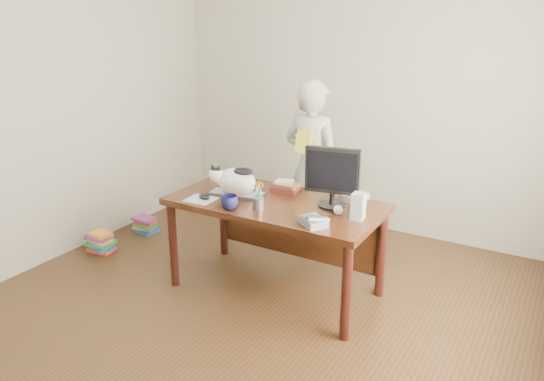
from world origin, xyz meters
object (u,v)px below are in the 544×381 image
(book_pile_a, at_px, (101,242))
(calculator, at_px, (355,197))
(keyboard, at_px, (237,194))
(phone, at_px, (314,221))
(book_pile_b, at_px, (145,225))
(speaker, at_px, (358,206))
(baseball, at_px, (338,210))
(monitor, at_px, (332,174))
(coffee_mug, at_px, (229,202))
(pen_cup, at_px, (258,202))
(mouse, at_px, (204,197))
(desk, at_px, (280,216))
(cat, at_px, (235,180))
(book_stack, at_px, (286,186))
(person, at_px, (312,167))

(book_pile_a, bearing_deg, calculator, 13.01)
(keyboard, relative_size, calculator, 2.22)
(phone, xyz_separation_m, book_pile_b, (-2.18, 0.63, -0.71))
(speaker, height_order, calculator, speaker)
(baseball, bearing_deg, book_pile_a, -175.22)
(monitor, relative_size, book_pile_b, 1.74)
(calculator, bearing_deg, coffee_mug, -130.27)
(book_pile_b, bearing_deg, book_pile_a, -93.13)
(pen_cup, distance_m, book_pile_a, 1.87)
(monitor, distance_m, calculator, 0.34)
(keyboard, xyz_separation_m, phone, (0.78, -0.24, 0.02))
(mouse, xyz_separation_m, phone, (0.94, -0.04, 0.01))
(desk, height_order, keyboard, keyboard)
(monitor, distance_m, pen_cup, 0.57)
(cat, bearing_deg, speaker, -10.01)
(calculator, relative_size, book_pile_a, 0.77)
(desk, bearing_deg, coffee_mug, -118.02)
(monitor, distance_m, speaker, 0.32)
(calculator, bearing_deg, book_stack, -164.94)
(keyboard, bearing_deg, baseball, -9.00)
(cat, distance_m, baseball, 0.86)
(baseball, distance_m, book_pile_b, 2.38)
(desk, xyz_separation_m, person, (-0.12, 0.79, 0.18))
(coffee_mug, relative_size, speaker, 0.68)
(mouse, xyz_separation_m, speaker, (1.16, 0.22, 0.07))
(desk, bearing_deg, pen_cup, -94.17)
(person, bearing_deg, desk, 106.76)
(keyboard, height_order, cat, cat)
(keyboard, xyz_separation_m, calculator, (0.84, 0.37, 0.01))
(desk, distance_m, speaker, 0.72)
(coffee_mug, xyz_separation_m, book_pile_b, (-1.52, 0.66, -0.73))
(baseball, bearing_deg, mouse, -166.96)
(keyboard, bearing_deg, calculator, 12.40)
(cat, height_order, speaker, cat)
(mouse, relative_size, baseball, 1.50)
(keyboard, bearing_deg, monitor, -0.69)
(phone, bearing_deg, calculator, 119.78)
(keyboard, bearing_deg, phone, -27.98)
(keyboard, height_order, calculator, calculator)
(cat, distance_m, calculator, 0.93)
(cat, height_order, baseball, cat)
(speaker, relative_size, calculator, 0.90)
(book_stack, distance_m, book_pile_a, 1.89)
(desk, distance_m, phone, 0.61)
(cat, distance_m, person, 0.94)
(desk, relative_size, book_stack, 6.86)
(pen_cup, relative_size, calculator, 1.00)
(keyboard, relative_size, coffee_mug, 3.62)
(cat, bearing_deg, desk, 9.28)
(desk, relative_size, pen_cup, 7.66)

